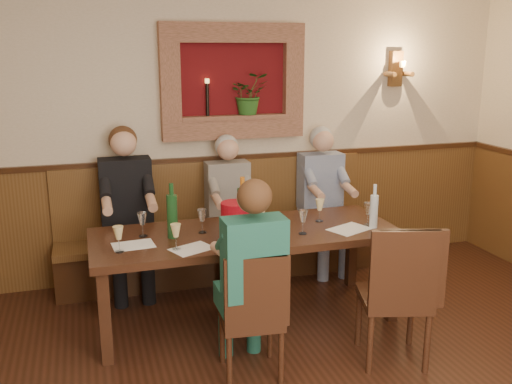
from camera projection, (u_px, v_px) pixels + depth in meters
room_shell at (361, 110)px, 2.50m from camera, size 6.04×6.04×2.82m
wainscoting at (349, 374)px, 2.82m from camera, size 6.02×6.02×1.15m
wall_niche at (238, 86)px, 5.32m from camera, size 1.36×0.30×1.06m
wall_sconce at (397, 70)px, 5.74m from camera, size 0.25×0.20×0.35m
dining_table at (246, 240)px, 4.51m from camera, size 2.40×0.90×0.75m
bench at (219, 244)px, 5.47m from camera, size 3.00×0.45×1.11m
chair_near_left at (251, 339)px, 3.81m from camera, size 0.44×0.44×0.90m
chair_near_right at (393, 321)px, 3.99m from camera, size 0.56×0.56×1.02m
person_bench_left at (129, 225)px, 5.06m from camera, size 0.45×0.55×1.50m
person_bench_mid at (230, 222)px, 5.34m from camera, size 0.40×0.49×1.38m
person_bench_right at (323, 212)px, 5.60m from camera, size 0.42×0.51×1.42m
person_chair_front at (250, 295)px, 3.76m from camera, size 0.40×0.49×1.38m
spittoon_bucket at (236, 219)px, 4.35m from camera, size 0.29×0.29×0.27m
wine_bottle_green_a at (243, 209)px, 4.43m from camera, size 0.10×0.10×0.44m
wine_bottle_green_b at (172, 215)px, 4.30m from camera, size 0.09×0.09×0.42m
water_bottle at (374, 210)px, 4.55m from camera, size 0.07×0.07×0.36m
tasting_sheet_a at (133, 245)px, 4.17m from camera, size 0.31×0.24×0.00m
tasting_sheet_b at (253, 236)px, 4.38m from camera, size 0.30×0.22×0.00m
tasting_sheet_c at (350, 229)px, 4.54m from camera, size 0.39×0.34×0.00m
tasting_sheet_d at (192, 249)px, 4.09m from camera, size 0.35×0.31×0.00m
wine_glass_0 at (236, 225)px, 4.33m from camera, size 0.08×0.08×0.19m
wine_glass_1 at (143, 225)px, 4.34m from camera, size 0.08×0.08×0.19m
wine_glass_2 at (303, 222)px, 4.40m from camera, size 0.08×0.08×0.19m
wine_glass_3 at (202, 221)px, 4.43m from camera, size 0.08×0.08×0.19m
wine_glass_4 at (368, 214)px, 4.62m from camera, size 0.08×0.08×0.19m
wine_glass_5 at (236, 231)px, 4.18m from camera, size 0.08×0.08×0.19m
wine_glass_6 at (320, 210)px, 4.73m from camera, size 0.08×0.08×0.19m
wine_glass_7 at (119, 239)px, 4.01m from camera, size 0.08×0.08×0.19m
wine_glass_8 at (176, 237)px, 4.06m from camera, size 0.08×0.08×0.19m
wine_glass_9 at (263, 213)px, 4.65m from camera, size 0.08×0.08×0.19m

